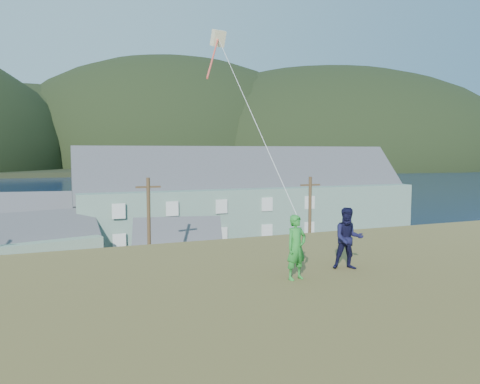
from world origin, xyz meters
name	(u,v)px	position (x,y,z in m)	size (l,w,h in m)	color
ground	(155,318)	(0.00, 0.00, 0.00)	(900.00, 900.00, 0.00)	#0A1638
grass_strip	(161,328)	(0.00, -2.00, 0.05)	(110.00, 8.00, 0.10)	#4C3D19
waterfront_lot	(120,259)	(0.00, 17.00, 0.06)	(72.00, 36.00, 0.12)	#28282B
wharf	(54,224)	(-6.00, 40.00, 0.45)	(26.00, 14.00, 0.90)	gray
far_shore	(65,164)	(0.00, 330.00, 1.00)	(900.00, 320.00, 2.00)	black
far_hills	(125,164)	(35.59, 279.38, 2.00)	(760.00, 265.00, 143.00)	black
lodge	(248,198)	(14.76, 20.62, 5.07)	(37.80, 11.29, 13.22)	slate
shed_palegreen_near	(46,244)	(-6.46, 14.69, 2.38)	(9.69, 7.24, 6.29)	gray
shed_white	(178,249)	(3.80, 9.27, 2.25)	(8.20, 6.32, 5.82)	white
shed_palegreen_far	(26,222)	(-8.61, 26.17, 2.78)	(11.66, 7.82, 7.27)	gray
utility_poles	(115,244)	(-2.10, 1.50, 4.59)	(28.21, 0.24, 9.71)	#47331E
parked_cars	(22,251)	(-8.72, 20.15, 0.85)	(19.55, 12.72, 1.50)	#BBBBC1
kite_flyer_green	(296,247)	(0.10, -18.25, 8.01)	(0.59, 0.39, 1.62)	#23832C
kite_flyer_navy	(348,238)	(1.90, -17.85, 8.04)	(0.82, 0.64, 1.68)	black
kite_rig	(218,43)	(-0.07, -12.75, 14.13)	(0.89, 3.15, 7.99)	beige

